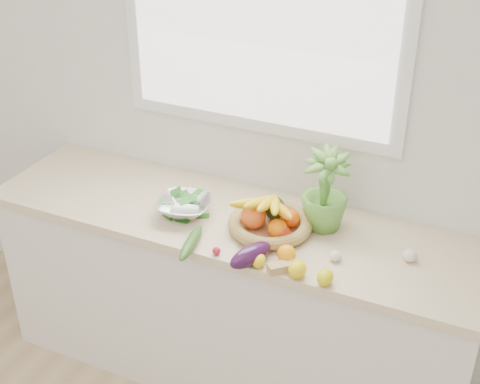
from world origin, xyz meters
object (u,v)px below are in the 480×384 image
at_px(colander_with_spinach, 184,203).
at_px(eggplant, 251,255).
at_px(potted_herb, 325,190).
at_px(cucumber, 191,243).
at_px(fruit_basket, 269,219).
at_px(apple, 283,234).

bearing_deg(colander_with_spinach, eggplant, -26.49).
xyz_separation_m(eggplant, potted_herb, (0.17, 0.37, 0.14)).
relative_size(cucumber, fruit_basket, 0.69).
bearing_deg(eggplant, colander_with_spinach, 153.51).
distance_m(cucumber, potted_herb, 0.60).
height_order(cucumber, potted_herb, potted_herb).
relative_size(apple, fruit_basket, 0.19).
xyz_separation_m(apple, eggplant, (-0.06, -0.20, 0.01)).
relative_size(potted_herb, fruit_basket, 0.95).
xyz_separation_m(apple, fruit_basket, (-0.08, 0.06, 0.02)).
height_order(apple, fruit_basket, fruit_basket).
relative_size(eggplant, fruit_basket, 0.55).
height_order(eggplant, fruit_basket, fruit_basket).
xyz_separation_m(fruit_basket, colander_with_spinach, (-0.38, -0.05, 0.01)).
bearing_deg(potted_herb, apple, -123.75).
bearing_deg(colander_with_spinach, potted_herb, 16.07).
bearing_deg(colander_with_spinach, apple, -0.58).
bearing_deg(cucumber, fruit_basket, 47.29).
height_order(eggplant, colander_with_spinach, colander_with_spinach).
distance_m(apple, eggplant, 0.21).
bearing_deg(apple, colander_with_spinach, 179.42).
height_order(potted_herb, fruit_basket, potted_herb).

